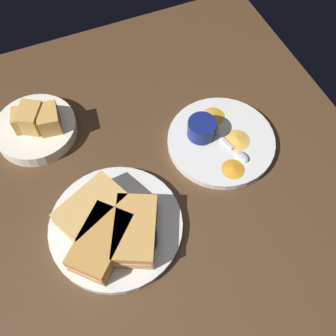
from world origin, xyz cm
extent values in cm
cube|color=#4C331E|center=(0.00, 0.00, -1.50)|extent=(110.00, 110.00, 3.00)
cylinder|color=silver|center=(-2.90, -2.16, 0.80)|extent=(26.17, 26.17, 1.60)
cube|color=tan|center=(-6.25, 1.51, 4.00)|extent=(14.98, 12.28, 4.80)
cube|color=#DB938E|center=(-6.25, 1.51, 4.00)|extent=(14.96, 11.83, 0.80)
cube|color=#C68C42|center=(-6.58, -5.51, 4.00)|extent=(14.61, 14.52, 4.80)
cube|color=#DB938E|center=(-6.58, -5.51, 4.00)|extent=(14.37, 14.27, 0.80)
cube|color=tan|center=(0.45, -5.84, 4.00)|extent=(12.47, 15.01, 4.80)
cube|color=#DB938E|center=(0.45, -5.84, 4.00)|extent=(12.03, 14.98, 0.80)
cylinder|color=navy|center=(0.34, -7.08, 3.30)|extent=(7.30, 7.30, 3.41)
cylinder|color=black|center=(0.34, -7.08, 4.61)|extent=(5.99, 5.99, 0.60)
cube|color=silver|center=(-7.47, -1.00, 1.85)|extent=(4.83, 4.01, 0.40)
ellipsoid|color=silver|center=(-3.14, -4.38, 2.00)|extent=(3.88, 3.70, 0.80)
cylinder|color=silver|center=(25.22, 7.86, 0.80)|extent=(23.78, 23.78, 1.60)
cylinder|color=navy|center=(21.65, 10.83, 3.67)|extent=(6.23, 6.23, 4.14)
cylinder|color=olive|center=(21.65, 10.83, 5.34)|extent=(5.11, 5.11, 0.60)
cube|color=silver|center=(25.45, 7.07, 1.85)|extent=(2.31, 5.50, 0.40)
ellipsoid|color=silver|center=(26.98, 1.79, 2.00)|extent=(3.01, 3.69, 0.80)
cone|color=gold|center=(26.38, 14.19, 1.90)|extent=(7.02, 7.02, 0.60)
cone|color=orange|center=(23.98, 0.25, 1.90)|extent=(6.68, 6.68, 0.60)
cone|color=gold|center=(28.26, 6.24, 1.90)|extent=(7.62, 7.62, 0.60)
cone|color=orange|center=(23.41, 12.03, 1.90)|extent=(6.11, 6.11, 0.60)
cylinder|color=silver|center=(-11.73, 26.53, 1.50)|extent=(18.09, 18.09, 3.00)
cube|color=tan|center=(-8.24, 24.88, 5.40)|extent=(5.23, 6.58, 4.80)
cube|color=tan|center=(-12.41, 26.44, 5.37)|extent=(6.90, 5.75, 4.74)
cube|color=tan|center=(-11.76, 26.54, 5.58)|extent=(6.85, 7.41, 5.16)
camera|label=1|loc=(-5.34, -34.04, 73.94)|focal=42.79mm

